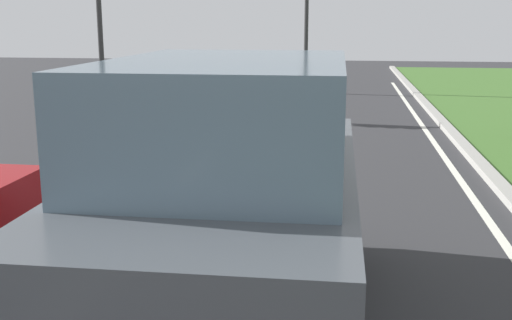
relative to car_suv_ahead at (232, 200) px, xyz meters
The scene contains 5 objects.
ground_plane 5.95m from the car_suv_ahead, 98.31° to the left, with size 60.00×60.00×0.00m, color #2D2D30.
lane_line_center 6.09m from the car_suv_ahead, 104.97° to the left, with size 0.12×32.00×0.01m, color silver.
lane_line_right_edge 6.50m from the car_suv_ahead, 64.47° to the left, with size 0.12×32.00×0.01m, color silver.
curb_right 6.72m from the car_suv_ahead, 60.56° to the left, with size 0.24×48.00×0.12m, color #9E9B93.
car_suv_ahead is the anchor object (origin of this frame).
Camera 1 is at (1.71, 3.54, 2.56)m, focal length 43.93 mm.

